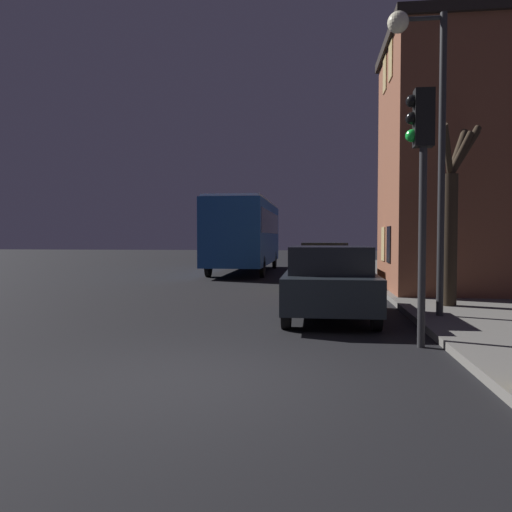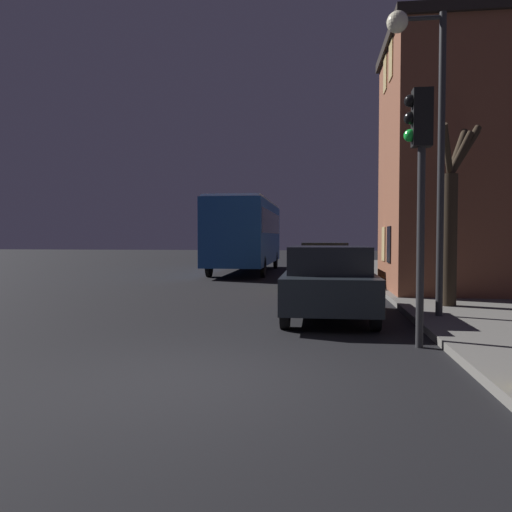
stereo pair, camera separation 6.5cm
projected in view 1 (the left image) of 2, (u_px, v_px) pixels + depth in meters
ground_plane at (196, 380)px, 6.14m from camera, size 120.00×120.00×0.00m
brick_building at (447, 163)px, 15.33m from camera, size 3.83×4.87×7.76m
streetlamp at (424, 104)px, 10.20m from camera, size 1.19×0.44×6.24m
traffic_light at (421, 163)px, 7.85m from camera, size 0.43×0.24×4.08m
bare_tree at (453, 212)px, 11.79m from camera, size 1.26×1.87×4.35m
bus at (245, 230)px, 24.84m from camera, size 2.59×9.78×3.53m
car_near_lane at (329, 281)px, 10.69m from camera, size 1.87×4.03×1.57m
car_mid_lane at (324, 264)px, 17.65m from camera, size 1.75×4.05×1.57m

